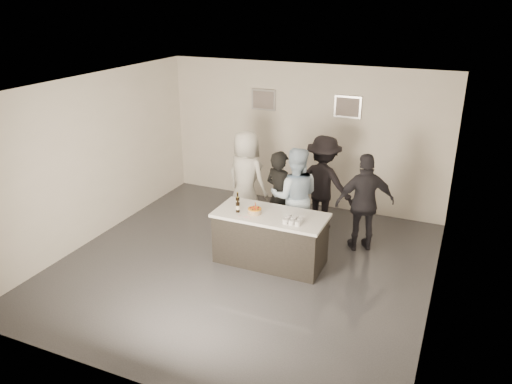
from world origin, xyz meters
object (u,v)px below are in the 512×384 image
at_px(person_main_black, 279,197).
at_px(person_guest_back, 323,183).
at_px(beer_bottle_a, 238,200).
at_px(bar_counter, 270,238).
at_px(cake, 255,211).
at_px(beer_bottle_b, 238,205).
at_px(person_main_blue, 295,197).
at_px(person_guest_left, 246,177).
at_px(person_guest_right, 365,203).

bearing_deg(person_main_black, person_guest_back, -100.41).
height_order(beer_bottle_a, person_guest_back, person_guest_back).
xyz_separation_m(bar_counter, person_main_black, (-0.17, 0.85, 0.41)).
bearing_deg(beer_bottle_a, person_guest_back, 57.88).
height_order(cake, beer_bottle_b, beer_bottle_b).
bearing_deg(beer_bottle_b, beer_bottle_a, 116.10).
distance_m(person_main_black, person_main_blue, 0.30).
xyz_separation_m(bar_counter, cake, (-0.25, -0.09, 0.49)).
bearing_deg(beer_bottle_b, person_guest_left, 109.57).
bearing_deg(person_main_blue, person_guest_right, 174.15).
height_order(cake, person_guest_right, person_guest_right).
relative_size(bar_counter, cake, 8.15).
distance_m(person_main_blue, person_guest_back, 0.87).
height_order(cake, beer_bottle_a, beer_bottle_a).
distance_m(bar_counter, person_guest_right, 1.79).
bearing_deg(person_main_blue, person_guest_back, -126.88).
distance_m(beer_bottle_a, person_main_black, 0.93).
height_order(beer_bottle_b, person_guest_back, person_guest_back).
relative_size(bar_counter, person_guest_left, 0.99).
distance_m(cake, person_guest_back, 1.88).
height_order(person_guest_left, person_guest_back, person_guest_left).
bearing_deg(beer_bottle_a, beer_bottle_b, -63.90).
distance_m(person_main_black, person_guest_back, 1.01).
bearing_deg(beer_bottle_a, person_guest_left, 108.52).
height_order(cake, person_guest_back, person_guest_back).
bearing_deg(person_guest_back, cake, 78.94).
height_order(cake, person_guest_left, person_guest_left).
bearing_deg(beer_bottle_b, person_main_black, 70.01).
bearing_deg(bar_counter, person_guest_left, 128.26).
height_order(bar_counter, person_guest_right, person_guest_right).
height_order(person_main_black, person_guest_back, person_guest_back).
distance_m(bar_counter, cake, 0.55).
relative_size(beer_bottle_a, person_main_black, 0.15).
height_order(beer_bottle_a, beer_bottle_b, same).
relative_size(beer_bottle_b, person_main_black, 0.15).
height_order(person_main_blue, person_guest_left, person_guest_left).
xyz_separation_m(beer_bottle_a, person_main_blue, (0.75, 0.80, -0.12)).
bearing_deg(person_guest_left, person_main_blue, 175.70).
bearing_deg(person_guest_left, beer_bottle_a, 126.60).
bearing_deg(person_guest_right, person_guest_left, -33.47).
bearing_deg(cake, person_guest_left, 119.52).
height_order(person_main_black, person_guest_right, person_guest_right).
bearing_deg(person_guest_right, bar_counter, 12.07).
bearing_deg(person_guest_right, person_main_blue, -15.56).
bearing_deg(person_guest_right, person_main_black, -17.75).
relative_size(person_guest_right, person_guest_back, 0.96).
height_order(bar_counter, cake, cake).
height_order(person_guest_right, person_guest_back, person_guest_back).
xyz_separation_m(person_main_black, person_main_blue, (0.29, 0.01, 0.05)).
xyz_separation_m(cake, beer_bottle_a, (-0.38, 0.14, 0.09)).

